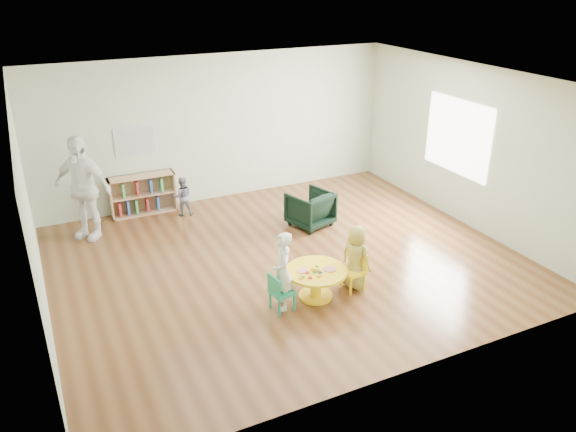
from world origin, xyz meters
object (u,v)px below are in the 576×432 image
at_px(kid_chair_left, 279,292).
at_px(adult_caretaker, 82,188).
at_px(bookshelf, 142,194).
at_px(child_right, 356,257).
at_px(kid_chair_right, 355,270).
at_px(armchair, 310,209).
at_px(activity_table, 316,278).
at_px(child_left, 283,271).
at_px(toddler, 183,196).

relative_size(kid_chair_left, adult_caretaker, 0.31).
height_order(bookshelf, child_right, child_right).
xyz_separation_m(kid_chair_right, armchair, (0.43, 2.19, 0.01)).
xyz_separation_m(activity_table, kid_chair_right, (0.61, -0.04, 0.01)).
xyz_separation_m(bookshelf, child_left, (0.99, -4.03, 0.19)).
bearing_deg(child_left, bookshelf, -149.42).
bearing_deg(child_right, adult_caretaker, 21.52).
xyz_separation_m(armchair, toddler, (-1.91, 1.42, 0.06)).
bearing_deg(activity_table, adult_caretaker, 127.32).
bearing_deg(armchair, kid_chair_left, 36.51).
height_order(kid_chair_right, bookshelf, bookshelf).
height_order(kid_chair_right, child_left, child_left).
height_order(activity_table, child_right, child_right).
distance_m(activity_table, kid_chair_left, 0.60).
relative_size(armchair, child_left, 0.63).
relative_size(child_left, child_right, 1.16).
bearing_deg(child_right, kid_chair_right, 129.57).
relative_size(child_left, toddler, 1.49).
bearing_deg(child_left, adult_caretaker, -132.24).
height_order(activity_table, kid_chair_right, kid_chair_right).
bearing_deg(kid_chair_left, toddler, 177.28).
distance_m(kid_chair_left, armchair, 2.78).
bearing_deg(adult_caretaker, child_left, -16.04).
bearing_deg(activity_table, kid_chair_left, -171.59).
bearing_deg(adult_caretaker, child_right, -3.49).
xyz_separation_m(activity_table, toddler, (-0.87, 3.57, 0.07)).
relative_size(kid_chair_right, child_right, 0.59).
relative_size(kid_chair_right, child_left, 0.51).
distance_m(bookshelf, child_right, 4.54).
bearing_deg(bookshelf, activity_table, -69.22).
distance_m(bookshelf, toddler, 0.78).
relative_size(kid_chair_left, child_left, 0.49).
distance_m(kid_chair_left, kid_chair_right, 1.21).
height_order(kid_chair_right, armchair, armchair).
bearing_deg(bookshelf, child_right, -61.68).
distance_m(activity_table, kid_chair_right, 0.61).
height_order(armchair, toddler, toddler).
distance_m(kid_chair_left, child_left, 0.28).
bearing_deg(activity_table, child_left, -176.26).
xyz_separation_m(child_right, adult_caretaker, (-3.21, 3.38, 0.42)).
bearing_deg(toddler, bookshelf, -24.52).
height_order(activity_table, bookshelf, bookshelf).
bearing_deg(kid_chair_left, activity_table, 91.49).
xyz_separation_m(armchair, child_right, (-0.41, -2.15, 0.16)).
bearing_deg(child_right, activity_table, 68.41).
bearing_deg(bookshelf, kid_chair_left, -77.31).
xyz_separation_m(kid_chair_left, child_right, (1.23, 0.09, 0.18)).
bearing_deg(kid_chair_left, adult_caretaker, -157.21).
xyz_separation_m(child_left, child_right, (1.16, 0.04, -0.08)).
bearing_deg(child_left, armchair, 161.11).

